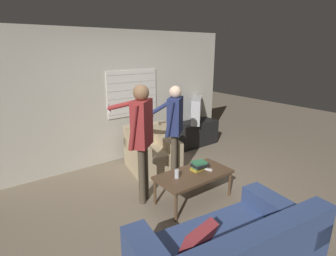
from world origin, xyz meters
name	(u,v)px	position (x,y,z in m)	size (l,w,h in m)	color
ground_plane	(183,200)	(0.00, 0.00, 0.00)	(16.00, 16.00, 0.00)	#7F705B
wall_back	(119,97)	(0.01, 2.03, 1.28)	(5.20, 0.08, 2.55)	#BCB7A8
armchair_beige	(152,152)	(0.25, 1.25, 0.31)	(1.00, 1.02, 0.80)	tan
coffee_table	(194,176)	(0.13, -0.08, 0.40)	(1.13, 0.57, 0.44)	brown
tv_stand	(196,133)	(1.77, 1.69, 0.28)	(1.05, 0.46, 0.56)	black
tv	(196,110)	(1.77, 1.69, 0.84)	(0.71, 0.70, 0.56)	#B2B2B7
person_left_standing	(141,130)	(-0.48, 0.37, 1.11)	(0.48, 0.83, 1.74)	#4C4233
person_right_standing	(174,122)	(0.36, 0.69, 1.02)	(0.49, 0.77, 1.63)	#4C4233
book_stack	(199,166)	(0.27, -0.04, 0.51)	(0.25, 0.18, 0.14)	gold
soda_can	(177,174)	(-0.16, -0.04, 0.51)	(0.07, 0.07, 0.13)	silver
spare_remote	(208,169)	(0.38, -0.12, 0.46)	(0.08, 0.14, 0.02)	white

